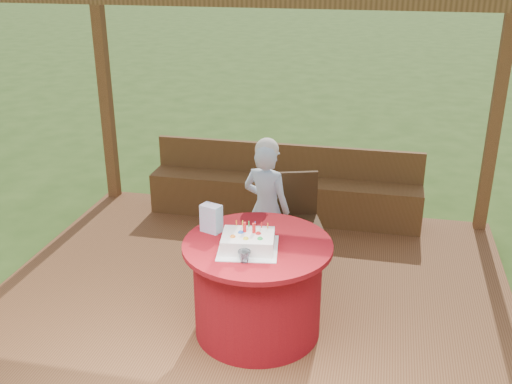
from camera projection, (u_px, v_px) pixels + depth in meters
ground at (250, 307)px, 5.28m from camera, size 60.00×60.00×0.00m
deck at (250, 301)px, 5.26m from camera, size 4.50×4.00×0.12m
pergola at (249, 27)px, 4.37m from camera, size 4.50×4.00×2.72m
bench at (284, 194)px, 6.69m from camera, size 3.00×0.42×0.80m
table at (258, 287)px, 4.62m from camera, size 1.13×1.13×0.77m
chair at (295, 216)px, 5.57m from camera, size 0.56×0.56×0.90m
elderly_woman at (266, 206)px, 5.42m from camera, size 0.52×0.42×1.29m
birthday_cake at (248, 241)px, 4.38m from camera, size 0.49×0.49×0.19m
gift_bag at (211, 218)px, 4.63m from camera, size 0.18×0.15×0.22m
drinking_glass at (244, 256)px, 4.20m from camera, size 0.12×0.12×0.09m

